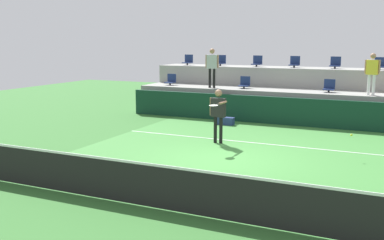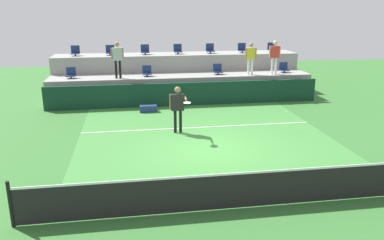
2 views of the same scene
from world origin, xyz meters
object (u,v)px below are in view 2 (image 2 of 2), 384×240
at_px(stadium_chair_upper_left, 110,51).
at_px(stadium_chair_upper_center, 178,50).
at_px(spectator_in_grey, 117,56).
at_px(equipment_bag, 148,109).
at_px(stadium_chair_upper_far_left, 75,52).
at_px(stadium_chair_upper_mid_left, 145,50).
at_px(stadium_chair_lower_far_left, 71,74).
at_px(stadium_chair_upper_mid_right, 210,49).
at_px(stadium_chair_upper_far_right, 272,48).
at_px(spectator_leaning_on_rail, 251,56).
at_px(tennis_player, 178,105).
at_px(stadium_chair_lower_far_right, 284,68).
at_px(stadium_chair_lower_right, 218,70).
at_px(tennis_ball, 286,112).
at_px(spectator_in_white, 275,54).
at_px(stadium_chair_lower_left, 147,72).
at_px(stadium_chair_upper_right, 242,49).

xyz_separation_m(stadium_chair_upper_left, stadium_chair_upper_center, (3.57, 0.00, 0.00)).
bearing_deg(spectator_in_grey, equipment_bag, -54.42).
relative_size(stadium_chair_upper_far_left, stadium_chair_upper_mid_left, 1.00).
bearing_deg(stadium_chair_lower_far_left, stadium_chair_upper_mid_right, 14.12).
xyz_separation_m(stadium_chair_upper_far_left, stadium_chair_upper_mid_left, (3.58, 0.00, 0.00)).
distance_m(stadium_chair_upper_far_right, spectator_leaning_on_rail, 2.89).
distance_m(stadium_chair_upper_left, tennis_player, 7.75).
height_order(stadium_chair_lower_far_right, stadium_chair_upper_far_left, stadium_chair_upper_far_left).
bearing_deg(stadium_chair_upper_mid_left, stadium_chair_lower_right, -26.87).
relative_size(stadium_chair_lower_far_right, stadium_chair_upper_mid_left, 1.00).
distance_m(spectator_in_grey, tennis_ball, 8.40).
relative_size(stadium_chair_lower_far_right, stadium_chair_upper_mid_right, 1.00).
bearing_deg(spectator_in_white, tennis_player, -137.98).
distance_m(stadium_chair_lower_left, stadium_chair_upper_mid_left, 1.99).
relative_size(stadium_chair_upper_far_left, stadium_chair_upper_far_right, 1.00).
height_order(stadium_chair_upper_left, stadium_chair_upper_mid_left, same).
bearing_deg(stadium_chair_lower_right, stadium_chair_upper_right, 45.50).
xyz_separation_m(stadium_chair_lower_far_left, stadium_chair_upper_center, (5.39, 1.80, 0.85)).
height_order(spectator_leaning_on_rail, equipment_bag, spectator_leaning_on_rail).
bearing_deg(spectator_leaning_on_rail, stadium_chair_lower_far_right, 11.20).
relative_size(stadium_chair_upper_mid_right, tennis_ball, 7.65).
height_order(stadium_chair_lower_far_left, equipment_bag, stadium_chair_lower_far_left).
distance_m(tennis_player, spectator_leaning_on_rail, 6.67).
bearing_deg(stadium_chair_upper_right, stadium_chair_lower_far_left, -168.64).
relative_size(stadium_chair_lower_right, spectator_in_grey, 0.30).
distance_m(stadium_chair_upper_far_left, stadium_chair_upper_far_right, 10.61).
distance_m(stadium_chair_lower_left, stadium_chair_upper_center, 2.66).
xyz_separation_m(stadium_chair_upper_center, stadium_chair_upper_far_right, (5.28, 0.00, 0.00)).
distance_m(stadium_chair_lower_left, spectator_in_white, 6.46).
bearing_deg(stadium_chair_lower_far_right, stadium_chair_upper_far_right, 91.45).
bearing_deg(equipment_bag, stadium_chair_lower_left, 87.58).
relative_size(stadium_chair_lower_far_right, stadium_chair_upper_far_left, 1.00).
xyz_separation_m(tennis_player, spectator_leaning_on_rail, (4.29, 4.99, 1.11)).
bearing_deg(stadium_chair_lower_right, stadium_chair_upper_mid_left, 153.13).
relative_size(stadium_chair_lower_left, stadium_chair_upper_far_left, 1.00).
bearing_deg(stadium_chair_upper_far_right, stadium_chair_lower_far_left, -170.42).
xyz_separation_m(spectator_in_grey, tennis_ball, (6.35, -5.27, -1.60)).
distance_m(tennis_player, spectator_in_grey, 5.60).
distance_m(stadium_chair_lower_far_left, stadium_chair_lower_right, 7.19).
height_order(stadium_chair_lower_left, spectator_in_white, spectator_in_white).
xyz_separation_m(stadium_chair_lower_far_left, stadium_chair_upper_mid_right, (7.16, 1.80, 0.85)).
xyz_separation_m(stadium_chair_upper_center, tennis_ball, (3.21, -7.45, -1.62)).
bearing_deg(stadium_chair_upper_far_left, tennis_ball, -41.09).
relative_size(stadium_chair_upper_far_left, spectator_in_grey, 0.30).
bearing_deg(tennis_player, stadium_chair_upper_mid_right, 69.55).
xyz_separation_m(spectator_leaning_on_rail, tennis_ball, (-0.18, -5.27, -1.50)).
relative_size(stadium_chair_upper_far_left, spectator_in_white, 0.31).
bearing_deg(stadium_chair_upper_mid_left, stadium_chair_lower_far_left, -153.64).
height_order(spectator_in_grey, equipment_bag, spectator_in_grey).
bearing_deg(stadium_chair_upper_left, stadium_chair_lower_far_right, -11.44).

